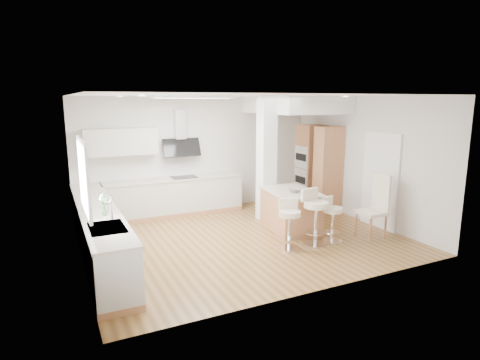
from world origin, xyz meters
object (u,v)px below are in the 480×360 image
bar_stool_a (289,222)px  bar_stool_c (332,217)px  bar_stool_b (315,214)px  peninsula (290,210)px  dining_chair (376,204)px

bar_stool_a → bar_stool_c: bar_stool_a is taller
bar_stool_b → bar_stool_c: bearing=-12.3°
peninsula → bar_stool_c: bearing=-64.7°
bar_stool_a → peninsula: bearing=75.9°
bar_stool_a → bar_stool_c: 0.95m
bar_stool_c → dining_chair: 1.00m
bar_stool_a → bar_stool_c: (0.95, -0.03, -0.03)m
bar_stool_c → dining_chair: size_ratio=0.68×
peninsula → bar_stool_b: bearing=-87.5°
bar_stool_b → dining_chair: bearing=-17.9°
bar_stool_b → bar_stool_a: bearing=167.1°
dining_chair → bar_stool_c: bearing=171.8°
peninsula → dining_chair: size_ratio=1.18×
bar_stool_a → dining_chair: (1.92, -0.19, 0.16)m
bar_stool_c → dining_chair: (0.97, -0.16, 0.19)m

